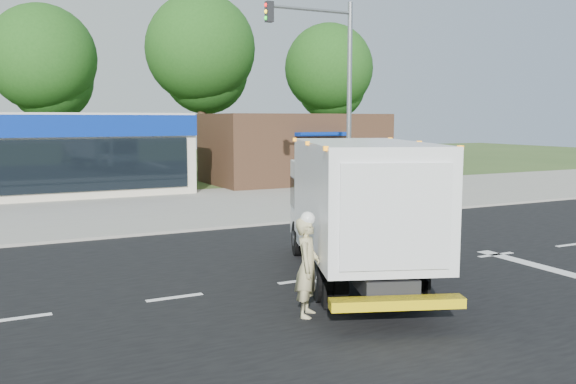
# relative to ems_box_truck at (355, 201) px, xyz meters

# --- Properties ---
(ground) EXTENTS (120.00, 120.00, 0.00)m
(ground) POSITION_rel_ems_box_truck_xyz_m (1.92, 0.51, -1.87)
(ground) COLOR #385123
(ground) RESTS_ON ground
(road_asphalt) EXTENTS (60.00, 14.00, 0.02)m
(road_asphalt) POSITION_rel_ems_box_truck_xyz_m (1.92, 0.51, -1.87)
(road_asphalt) COLOR black
(road_asphalt) RESTS_ON ground
(sidewalk) EXTENTS (60.00, 2.40, 0.12)m
(sidewalk) POSITION_rel_ems_box_truck_xyz_m (1.92, 8.71, -1.81)
(sidewalk) COLOR gray
(sidewalk) RESTS_ON ground
(parking_apron) EXTENTS (60.00, 9.00, 0.02)m
(parking_apron) POSITION_rel_ems_box_truck_xyz_m (1.92, 14.51, -1.86)
(parking_apron) COLOR gray
(parking_apron) RESTS_ON ground
(lane_markings) EXTENTS (55.20, 7.00, 0.01)m
(lane_markings) POSITION_rel_ems_box_truck_xyz_m (3.27, -0.84, -1.85)
(lane_markings) COLOR silver
(lane_markings) RESTS_ON road_asphalt
(ems_box_truck) EXTENTS (4.65, 7.65, 3.25)m
(ems_box_truck) POSITION_rel_ems_box_truck_xyz_m (0.00, 0.00, 0.00)
(ems_box_truck) COLOR black
(ems_box_truck) RESTS_ON ground
(emergency_worker) EXTENTS (0.78, 0.82, 2.00)m
(emergency_worker) POSITION_rel_ems_box_truck_xyz_m (-2.15, -1.74, -0.89)
(emergency_worker) COLOR tan
(emergency_worker) RESTS_ON ground
(brown_storefront) EXTENTS (10.00, 6.70, 4.00)m
(brown_storefront) POSITION_rel_ems_box_truck_xyz_m (8.92, 20.49, 0.13)
(brown_storefront) COLOR #382316
(brown_storefront) RESTS_ON ground
(traffic_signal_pole) EXTENTS (3.51, 0.25, 8.00)m
(traffic_signal_pole) POSITION_rel_ems_box_truck_xyz_m (4.27, 8.11, 3.05)
(traffic_signal_pole) COLOR gray
(traffic_signal_pole) RESTS_ON ground
(background_trees) EXTENTS (36.77, 7.39, 12.10)m
(background_trees) POSITION_rel_ems_box_truck_xyz_m (1.07, 28.68, 5.51)
(background_trees) COLOR #332114
(background_trees) RESTS_ON ground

